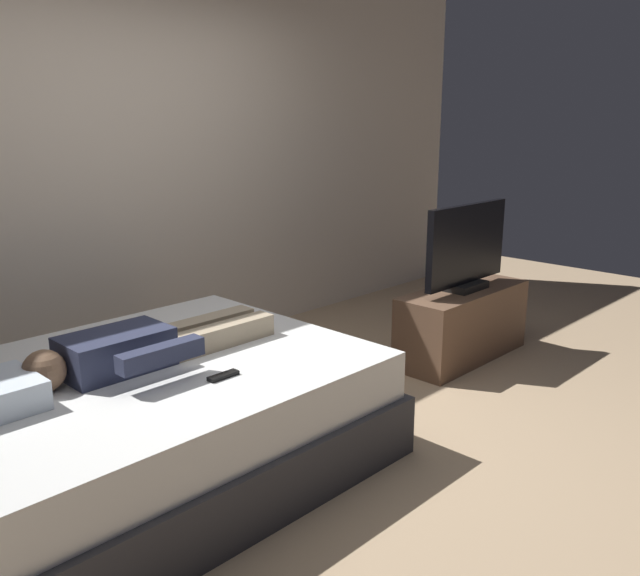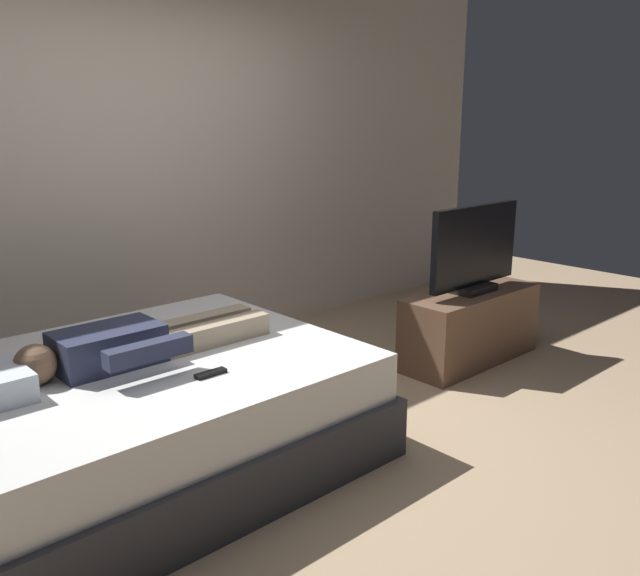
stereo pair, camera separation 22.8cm
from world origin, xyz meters
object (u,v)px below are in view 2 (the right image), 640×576
at_px(bed, 136,416).
at_px(remote, 211,373).
at_px(person, 135,343).
at_px(tv, 475,251).
at_px(tv_stand, 470,326).

bearing_deg(bed, remote, -65.23).
xyz_separation_m(bed, person, (0.03, 0.01, 0.36)).
xyz_separation_m(person, tv, (2.37, -0.25, 0.16)).
bearing_deg(tv, remote, -175.94).
xyz_separation_m(bed, remote, (0.18, -0.39, 0.28)).
distance_m(bed, tv, 2.46).
relative_size(remote, tv_stand, 0.14).
distance_m(bed, tv_stand, 2.41).
xyz_separation_m(person, remote, (0.15, -0.40, -0.07)).
height_order(person, tv, tv).
relative_size(person, remote, 8.40).
relative_size(bed, remote, 13.96).
xyz_separation_m(remote, tv_stand, (2.22, 0.16, -0.30)).
distance_m(person, remote, 0.44).
bearing_deg(tv_stand, person, 174.04).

